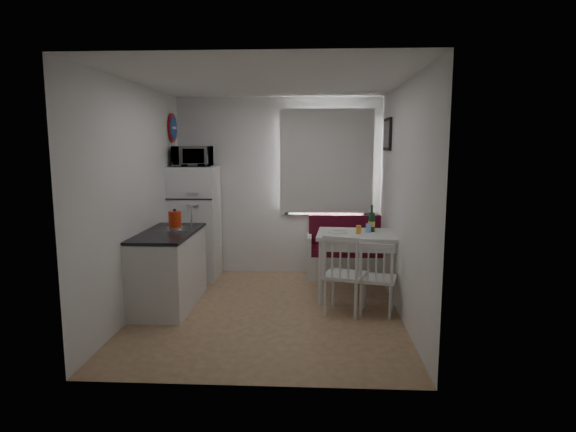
{
  "coord_description": "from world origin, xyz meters",
  "views": [
    {
      "loc": [
        0.51,
        -5.34,
        1.92
      ],
      "look_at": [
        0.2,
        0.5,
        1.05
      ],
      "focal_mm": 30.0,
      "sensor_mm": 36.0,
      "label": 1
    }
  ],
  "objects_px": {
    "chair_right": "(379,271)",
    "microwave": "(192,156)",
    "bench": "(350,257)",
    "chair_left": "(345,266)",
    "fridge": "(195,223)",
    "wine_bottle": "(372,218)",
    "dining_table": "(362,240)",
    "kitchen_counter": "(169,268)",
    "kettle": "(175,220)"
  },
  "relations": [
    {
      "from": "fridge",
      "to": "chair_left",
      "type": "bearing_deg",
      "value": -36.05
    },
    {
      "from": "chair_left",
      "to": "chair_right",
      "type": "distance_m",
      "value": 0.38
    },
    {
      "from": "microwave",
      "to": "wine_bottle",
      "type": "distance_m",
      "value": 2.63
    },
    {
      "from": "dining_table",
      "to": "bench",
      "type": "bearing_deg",
      "value": 98.98
    },
    {
      "from": "kitchen_counter",
      "to": "fridge",
      "type": "height_order",
      "value": "fridge"
    },
    {
      "from": "kitchen_counter",
      "to": "kettle",
      "type": "relative_size",
      "value": 5.39
    },
    {
      "from": "chair_right",
      "to": "wine_bottle",
      "type": "xyz_separation_m",
      "value": [
        -0.0,
        0.76,
        0.48
      ]
    },
    {
      "from": "fridge",
      "to": "microwave",
      "type": "bearing_deg",
      "value": -90.0
    },
    {
      "from": "chair_right",
      "to": "fridge",
      "type": "xyz_separation_m",
      "value": [
        -2.43,
        1.49,
        0.28
      ]
    },
    {
      "from": "microwave",
      "to": "fridge",
      "type": "bearing_deg",
      "value": 90.0
    },
    {
      "from": "kitchen_counter",
      "to": "chair_right",
      "type": "relative_size",
      "value": 2.76
    },
    {
      "from": "chair_left",
      "to": "wine_bottle",
      "type": "height_order",
      "value": "wine_bottle"
    },
    {
      "from": "kitchen_counter",
      "to": "microwave",
      "type": "bearing_deg",
      "value": 89.06
    },
    {
      "from": "chair_left",
      "to": "fridge",
      "type": "distance_m",
      "value": 2.55
    },
    {
      "from": "chair_right",
      "to": "kettle",
      "type": "relative_size",
      "value": 1.95
    },
    {
      "from": "chair_right",
      "to": "fridge",
      "type": "distance_m",
      "value": 2.86
    },
    {
      "from": "dining_table",
      "to": "microwave",
      "type": "distance_m",
      "value": 2.64
    },
    {
      "from": "fridge",
      "to": "microwave",
      "type": "xyz_separation_m",
      "value": [
        0.0,
        -0.05,
        0.95
      ]
    },
    {
      "from": "kettle",
      "to": "wine_bottle",
      "type": "relative_size",
      "value": 0.72
    },
    {
      "from": "bench",
      "to": "dining_table",
      "type": "xyz_separation_m",
      "value": [
        0.08,
        -0.94,
        0.44
      ]
    },
    {
      "from": "kitchen_counter",
      "to": "bench",
      "type": "bearing_deg",
      "value": 31.05
    },
    {
      "from": "fridge",
      "to": "wine_bottle",
      "type": "relative_size",
      "value": 4.71
    },
    {
      "from": "dining_table",
      "to": "kettle",
      "type": "bearing_deg",
      "value": -168.83
    },
    {
      "from": "chair_left",
      "to": "chair_right",
      "type": "relative_size",
      "value": 1.13
    },
    {
      "from": "kitchen_counter",
      "to": "chair_left",
      "type": "distance_m",
      "value": 2.09
    },
    {
      "from": "bench",
      "to": "fridge",
      "type": "relative_size",
      "value": 0.77
    },
    {
      "from": "wine_bottle",
      "to": "dining_table",
      "type": "bearing_deg",
      "value": -141.16
    },
    {
      "from": "fridge",
      "to": "kitchen_counter",
      "type": "bearing_deg",
      "value": -90.9
    },
    {
      "from": "dining_table",
      "to": "microwave",
      "type": "bearing_deg",
      "value": 165.56
    },
    {
      "from": "bench",
      "to": "chair_right",
      "type": "relative_size",
      "value": 2.61
    },
    {
      "from": "chair_left",
      "to": "wine_bottle",
      "type": "bearing_deg",
      "value": 82.58
    },
    {
      "from": "chair_right",
      "to": "dining_table",
      "type": "bearing_deg",
      "value": 114.65
    },
    {
      "from": "chair_left",
      "to": "kettle",
      "type": "xyz_separation_m",
      "value": [
        -2.03,
        0.39,
        0.45
      ]
    },
    {
      "from": "dining_table",
      "to": "wine_bottle",
      "type": "bearing_deg",
      "value": 43.12
    },
    {
      "from": "dining_table",
      "to": "fridge",
      "type": "relative_size",
      "value": 0.72
    },
    {
      "from": "kitchen_counter",
      "to": "bench",
      "type": "distance_m",
      "value": 2.63
    },
    {
      "from": "kitchen_counter",
      "to": "kettle",
      "type": "distance_m",
      "value": 0.59
    },
    {
      "from": "dining_table",
      "to": "chair_right",
      "type": "xyz_separation_m",
      "value": [
        0.12,
        -0.66,
        -0.21
      ]
    },
    {
      "from": "bench",
      "to": "chair_left",
      "type": "distance_m",
      "value": 1.64
    },
    {
      "from": "bench",
      "to": "microwave",
      "type": "height_order",
      "value": "microwave"
    },
    {
      "from": "kitchen_counter",
      "to": "chair_right",
      "type": "height_order",
      "value": "kitchen_counter"
    },
    {
      "from": "bench",
      "to": "wine_bottle",
      "type": "height_order",
      "value": "wine_bottle"
    },
    {
      "from": "fridge",
      "to": "microwave",
      "type": "relative_size",
      "value": 3.12
    },
    {
      "from": "kitchen_counter",
      "to": "dining_table",
      "type": "bearing_deg",
      "value": 10.07
    },
    {
      "from": "bench",
      "to": "chair_right",
      "type": "height_order",
      "value": "bench"
    },
    {
      "from": "kitchen_counter",
      "to": "microwave",
      "type": "xyz_separation_m",
      "value": [
        0.02,
        1.19,
        1.3
      ]
    },
    {
      "from": "kettle",
      "to": "wine_bottle",
      "type": "bearing_deg",
      "value": 8.88
    },
    {
      "from": "microwave",
      "to": "bench",
      "type": "bearing_deg",
      "value": 4.08
    },
    {
      "from": "kitchen_counter",
      "to": "fridge",
      "type": "relative_size",
      "value": 0.82
    },
    {
      "from": "chair_right",
      "to": "microwave",
      "type": "relative_size",
      "value": 0.93
    }
  ]
}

